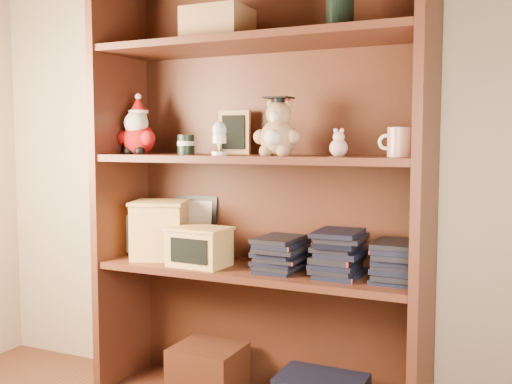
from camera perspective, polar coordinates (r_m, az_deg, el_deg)
bookcase at (r=2.17m, az=0.51°, el=-0.98°), size 1.20×0.35×1.60m
shelf_lower at (r=2.16m, az=0.00°, el=-7.50°), size 1.14×0.33×0.02m
shelf_upper at (r=2.11m, az=0.00°, el=3.18°), size 1.14×0.33×0.02m
santa_plush at (r=2.36m, az=-11.19°, el=5.70°), size 0.17×0.12×0.24m
teachers_tin at (r=2.24m, az=-6.68°, el=4.52°), size 0.07×0.07×0.07m
chalkboard_plaque at (r=2.27m, az=-2.05°, el=5.63°), size 0.13×0.07×0.16m
egg_cup at (r=2.09m, az=-3.52°, el=5.24°), size 0.06×0.06×0.12m
grad_teddy_bear at (r=2.07m, az=2.10°, el=5.67°), size 0.17×0.15×0.21m
pink_figurine at (r=2.00m, az=7.88°, el=4.43°), size 0.06×0.06×0.10m
teacher_mug at (r=1.95m, az=13.42°, el=4.65°), size 0.11×0.07×0.09m
certificate_frame at (r=2.41m, az=-5.78°, el=-3.11°), size 0.19×0.05×0.23m
treats_box at (r=2.33m, az=-9.15°, el=-3.50°), size 0.26×0.26×0.22m
pencils_box at (r=2.17m, az=-5.43°, el=-5.16°), size 0.22×0.17×0.14m
book_stack_left at (r=2.10m, az=2.43°, el=-5.70°), size 0.14×0.20×0.13m
book_stack_mid at (r=2.03m, az=7.94°, el=-5.89°), size 0.14×0.20×0.14m
book_stack_right at (r=1.99m, az=13.26°, el=-6.46°), size 0.14×0.20×0.13m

